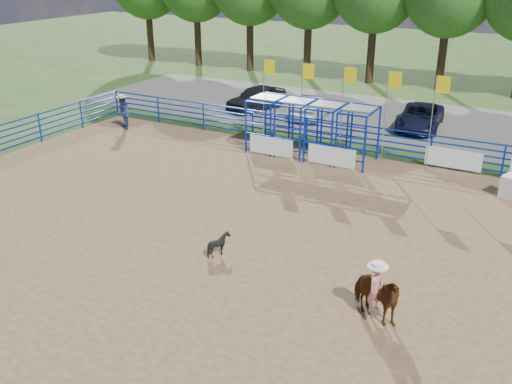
# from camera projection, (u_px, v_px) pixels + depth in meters

# --- Properties ---
(ground) EXTENTS (120.00, 120.00, 0.00)m
(ground) POSITION_uv_depth(u_px,v_px,m) (266.00, 244.00, 18.69)
(ground) COLOR #405D25
(ground) RESTS_ON ground
(arena_dirt) EXTENTS (30.00, 20.00, 0.02)m
(arena_dirt) POSITION_uv_depth(u_px,v_px,m) (266.00, 244.00, 18.69)
(arena_dirt) COLOR olive
(arena_dirt) RESTS_ON ground
(gravel_strip) EXTENTS (40.00, 10.00, 0.01)m
(gravel_strip) POSITION_uv_depth(u_px,v_px,m) (404.00, 121.00, 32.48)
(gravel_strip) COLOR slate
(gravel_strip) RESTS_ON ground
(horse_and_rider) EXTENTS (1.84, 1.37, 2.33)m
(horse_and_rider) POSITION_uv_depth(u_px,v_px,m) (375.00, 292.00, 14.52)
(horse_and_rider) COLOR #613413
(horse_and_rider) RESTS_ON arena_dirt
(calf) EXTENTS (0.88, 0.84, 0.76)m
(calf) POSITION_uv_depth(u_px,v_px,m) (219.00, 244.00, 17.83)
(calf) COLOR black
(calf) RESTS_ON arena_dirt
(spectator_cowboy) EXTENTS (1.09, 1.10, 1.85)m
(spectator_cowboy) POSITION_uv_depth(u_px,v_px,m) (123.00, 112.00, 30.53)
(spectator_cowboy) COLOR navy
(spectator_cowboy) RESTS_ON arena_dirt
(car_a) EXTENTS (2.70, 4.50, 1.44)m
(car_a) POSITION_uv_depth(u_px,v_px,m) (256.00, 98.00, 34.59)
(car_a) COLOR black
(car_a) RESTS_ON gravel_strip
(car_b) EXTENTS (1.73, 4.08, 1.31)m
(car_b) POSITION_uv_depth(u_px,v_px,m) (313.00, 106.00, 32.84)
(car_b) COLOR #999CA2
(car_b) RESTS_ON gravel_strip
(car_c) EXTENTS (2.54, 4.80, 1.29)m
(car_c) POSITION_uv_depth(u_px,v_px,m) (420.00, 117.00, 30.80)
(car_c) COLOR black
(car_c) RESTS_ON gravel_strip
(perimeter_fence) EXTENTS (30.10, 20.10, 1.50)m
(perimeter_fence) POSITION_uv_depth(u_px,v_px,m) (267.00, 223.00, 18.40)
(perimeter_fence) COLOR #082BB5
(perimeter_fence) RESTS_ON ground
(chute_assembly) EXTENTS (19.32, 2.41, 4.20)m
(chute_assembly) POSITION_uv_depth(u_px,v_px,m) (318.00, 131.00, 26.21)
(chute_assembly) COLOR #082BB5
(chute_assembly) RESTS_ON ground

